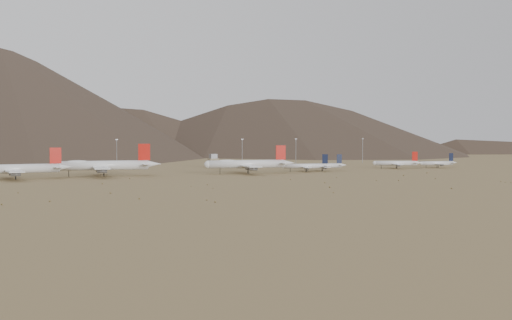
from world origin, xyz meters
name	(u,v)px	position (x,y,z in m)	size (l,w,h in m)	color
ground	(234,176)	(0.00, 0.00, 0.00)	(3000.00, 3000.00, 0.00)	#9B7E50
mountain_ridge	(57,74)	(0.00, 900.00, 150.00)	(4400.00, 1000.00, 300.00)	#46362A
widebody_west	(14,169)	(-145.97, 24.01, 7.12)	(69.61, 53.49, 20.66)	silver
widebody_centre	(102,165)	(-87.23, 31.39, 7.88)	(76.68, 59.63, 22.87)	silver
widebody_east	(247,164)	(18.57, 19.24, 7.30)	(71.02, 55.15, 21.16)	silver
narrowbody_a	(307,166)	(72.07, 22.93, 4.48)	(40.52, 30.10, 13.81)	silver
narrowbody_b	(323,166)	(88.10, 24.94, 4.37)	(40.68, 29.54, 13.47)	silver
narrowbody_c	(397,163)	(166.55, 31.14, 4.75)	(42.41, 31.69, 14.63)	silver
narrowbody_d	(438,163)	(207.04, 25.80, 4.21)	(39.27, 28.29, 12.96)	silver
control_tower	(213,161)	(30.00, 120.00, 5.32)	(8.00, 8.00, 12.00)	gray
mast_west	(117,152)	(-55.85, 126.60, 14.20)	(2.00, 0.60, 25.70)	gray
mast_centre	(242,152)	(52.30, 105.46, 14.20)	(2.00, 0.60, 25.70)	gray
mast_east	(296,150)	(126.15, 140.77, 14.20)	(2.00, 0.60, 25.70)	gray
mast_far_east	(363,150)	(199.46, 131.85, 14.20)	(2.00, 0.60, 25.70)	gray
desert_scrub	(247,186)	(-31.54, -92.72, 0.31)	(404.30, 169.59, 0.79)	brown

